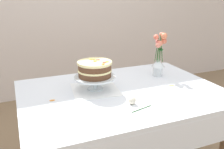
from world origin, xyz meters
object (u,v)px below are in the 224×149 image
flower_vase (159,57)px  dining_table (123,103)px  layer_cake (95,69)px  cake_stand (95,79)px  fallen_rose (132,101)px

flower_vase → dining_table: bearing=-153.3°
dining_table → layer_cake: bearing=147.0°
cake_stand → fallen_rose: bearing=-66.7°
dining_table → flower_vase: (0.41, 0.20, 0.24)m
dining_table → fallen_rose: size_ratio=9.50×
flower_vase → fallen_rose: 0.61m
cake_stand → layer_cake: 0.07m
fallen_rose → cake_stand: bearing=113.3°
dining_table → flower_vase: bearing=26.7°
flower_vase → fallen_rose: size_ratio=2.42×
layer_cake → dining_table: bearing=-33.0°
layer_cake → fallen_rose: layer_cake is taller
cake_stand → flower_vase: flower_vase is taller
dining_table → layer_cake: size_ratio=5.86×
cake_stand → fallen_rose: 0.35m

